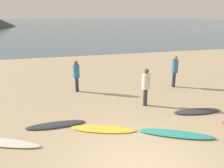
% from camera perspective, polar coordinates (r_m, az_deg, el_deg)
% --- Properties ---
extents(ground_plane, '(120.00, 120.00, 0.20)m').
position_cam_1_polar(ground_plane, '(15.18, -7.20, 2.68)').
color(ground_plane, tan).
rests_on(ground_plane, ground).
extents(ocean_water, '(140.00, 100.00, 0.01)m').
position_cam_1_polar(ocean_water, '(70.19, -13.91, 14.12)').
color(ocean_water, '#475B6B').
rests_on(ocean_water, ground).
extents(surfboard_2, '(2.03, 0.52, 0.08)m').
position_cam_1_polar(surfboard_2, '(8.31, -13.74, -9.79)').
color(surfboard_2, '#333338').
rests_on(surfboard_2, ground).
extents(surfboard_3, '(2.23, 1.29, 0.06)m').
position_cam_1_polar(surfboard_3, '(7.84, -2.23, -11.05)').
color(surfboard_3, yellow).
rests_on(surfboard_3, ground).
extents(surfboard_4, '(2.33, 1.51, 0.10)m').
position_cam_1_polar(surfboard_4, '(7.79, 15.58, -11.81)').
color(surfboard_4, teal).
rests_on(surfboard_4, ground).
extents(surfboard_5, '(1.97, 0.73, 0.08)m').
position_cam_1_polar(surfboard_5, '(9.68, 20.38, -6.35)').
color(surfboard_5, '#333338').
rests_on(surfboard_5, ground).
extents(person_0, '(0.33, 0.33, 1.63)m').
position_cam_1_polar(person_0, '(12.23, 15.27, 3.64)').
color(person_0, '#2D2D38').
rests_on(person_0, ground).
extents(person_1, '(0.31, 0.31, 1.54)m').
position_cam_1_polar(person_1, '(11.21, -8.83, 2.55)').
color(person_1, '#2D2D38').
rests_on(person_1, ground).
extents(person_2, '(0.32, 0.32, 1.59)m').
position_cam_1_polar(person_2, '(9.51, 8.38, -0.02)').
color(person_2, '#2D2D38').
rests_on(person_2, ground).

